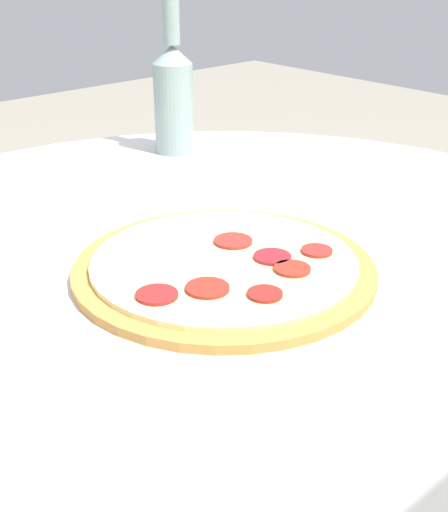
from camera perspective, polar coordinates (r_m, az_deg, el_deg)
name	(u,v)px	position (r m, az deg, el deg)	size (l,w,h in m)	color
table	(225,393)	(0.86, 0.10, -10.91)	(1.09, 1.09, 0.74)	silver
pizza	(224,267)	(0.75, 0.04, -0.87)	(0.32, 0.32, 0.02)	#B77F3D
beer_bottle	(173,93)	(1.14, -4.08, 12.85)	(0.06, 0.06, 0.25)	gray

